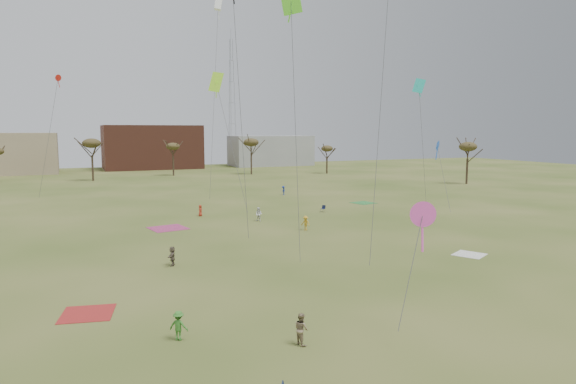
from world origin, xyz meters
name	(u,v)px	position (x,y,z in m)	size (l,w,h in m)	color
ground	(365,302)	(0.00, 0.00, 0.00)	(260.00, 260.00, 0.00)	#374D18
flyer_near_center	(179,326)	(-11.72, -1.25, 0.76)	(0.98, 0.56, 1.51)	#377B29
spectator_fore_b	(301,329)	(-6.27, -4.17, 0.80)	(0.78, 0.60, 1.60)	#897557
spectator_fore_c	(172,256)	(-9.35, 13.17, 0.77)	(1.43, 0.45, 1.54)	brown
flyer_mid_b	(306,223)	(6.31, 21.92, 0.77)	(1.00, 0.57, 1.55)	gold
spectator_mid_e	(259,214)	(3.61, 28.98, 0.81)	(0.79, 0.61, 1.62)	white
flyer_far_b	(200,210)	(-1.82, 35.18, 0.71)	(0.69, 0.45, 1.41)	#AC301D
flyer_far_c	(283,190)	(15.71, 50.28, 0.75)	(0.96, 0.55, 1.49)	navy
blanket_red	(87,314)	(-15.85, 4.53, 0.00)	(2.86, 2.86, 0.03)	#AA2522
blanket_cream	(469,255)	(14.57, 6.70, 0.00)	(2.38, 2.38, 0.03)	white
blanket_plum	(168,228)	(-6.92, 28.78, 0.00)	(3.71, 3.71, 0.03)	#AA3468
blanket_olive	(363,203)	(22.84, 37.05, 0.00)	(2.96, 2.96, 0.03)	#2F8339
camp_chair_right	(323,210)	(13.63, 32.08, 0.26)	(0.73, 0.72, 0.87)	#141A37
kites_aloft	(240,25)	(0.23, 24.92, 21.19)	(68.06, 61.42, 27.89)	red
tree_line	(142,148)	(-2.85, 79.12, 7.09)	(117.44, 49.32, 8.91)	#3A2B1E
building_brick	(152,147)	(5.00, 120.00, 6.00)	(26.00, 16.00, 12.00)	brown
building_grey	(271,151)	(40.00, 118.00, 4.50)	(24.00, 12.00, 9.00)	gray
radio_tower	(232,102)	(30.00, 125.00, 19.21)	(1.51, 1.72, 41.00)	#9EA3A8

